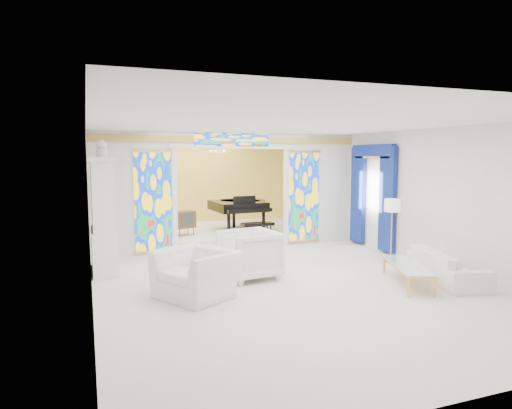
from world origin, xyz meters
name	(u,v)px	position (x,y,z in m)	size (l,w,h in m)	color
floor	(259,265)	(0.00, 0.00, 0.00)	(12.00, 12.00, 0.00)	silver
ceiling	(259,128)	(0.00, 0.00, 3.00)	(7.00, 12.00, 0.02)	white
wall_back	(197,183)	(0.00, 6.00, 1.50)	(7.00, 0.02, 3.00)	silver
wall_front	(481,251)	(0.00, -6.00, 1.50)	(7.00, 0.02, 3.00)	silver
wall_left	(89,203)	(-3.50, 0.00, 1.50)	(0.02, 12.00, 3.00)	silver
wall_right	(392,193)	(3.50, 0.00, 1.50)	(0.02, 12.00, 3.00)	silver
partition_wall	(232,185)	(0.00, 2.00, 1.65)	(7.00, 0.22, 3.00)	silver
stained_glass_left	(153,202)	(-2.03, 1.89, 1.30)	(0.90, 0.04, 2.40)	gold
stained_glass_right	(304,197)	(2.03, 1.89, 1.30)	(0.90, 0.04, 2.40)	gold
stained_glass_transom	(233,140)	(0.00, 1.89, 2.82)	(2.00, 0.04, 0.34)	gold
alcove_platform	(211,232)	(0.00, 4.10, 0.09)	(6.80, 3.80, 0.18)	silver
gold_curtain_back	(197,183)	(0.00, 5.88, 1.50)	(6.70, 0.10, 2.90)	#E2BC4E
chandelier	(218,151)	(0.20, 4.00, 2.55)	(0.48, 0.48, 0.30)	#E0A44E
blue_drapes	(372,188)	(3.40, 0.70, 1.58)	(0.14, 1.85, 2.65)	navy
china_cabinet	(104,216)	(-3.22, 0.60, 1.17)	(0.56, 1.46, 2.72)	white
armchair_left	(196,274)	(-1.83, -1.78, 0.40)	(1.24, 1.08, 0.80)	silver
armchair_right	(249,254)	(-0.58, -0.97, 0.48)	(1.02, 1.05, 0.96)	white
sofa	(447,266)	(2.95, -2.47, 0.29)	(2.00, 0.78, 0.58)	white
side_table	(208,262)	(-1.42, -1.02, 0.40)	(0.64, 0.64, 0.62)	white
vase	(208,246)	(-1.42, -1.02, 0.71)	(0.17, 0.17, 0.18)	white
coffee_table	(407,266)	(2.06, -2.41, 0.35)	(1.12, 1.80, 0.39)	silver
floor_lamp	(392,208)	(2.89, -0.82, 1.23)	(0.37, 0.37, 1.45)	#E0A44E
grand_piano	(241,206)	(0.82, 3.71, 0.91)	(1.77, 2.77, 1.08)	black
tv_console	(184,220)	(-1.00, 3.36, 0.63)	(0.69, 0.58, 0.69)	brown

